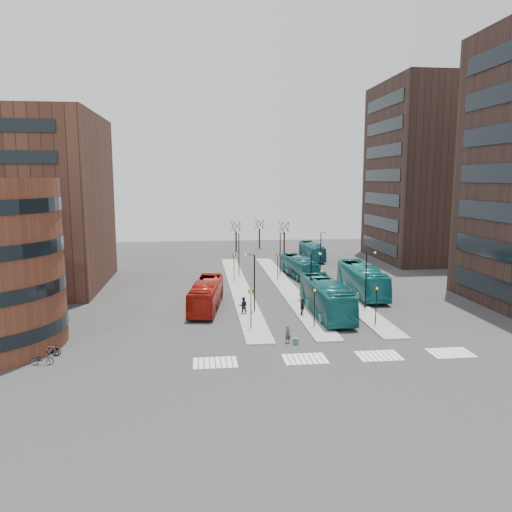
{
  "coord_description": "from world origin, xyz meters",
  "views": [
    {
      "loc": [
        -9.07,
        -32.57,
        13.92
      ],
      "look_at": [
        -2.48,
        24.51,
        5.0
      ],
      "focal_mm": 35.0,
      "sensor_mm": 36.0,
      "label": 1
    }
  ],
  "objects": [
    {
      "name": "tower_far",
      "position": [
        31.98,
        50.0,
        15.0
      ],
      "size": [
        20.12,
        20.0,
        30.0
      ],
      "color": "#31201B",
      "rests_on": "ground"
    },
    {
      "name": "bicycle_near",
      "position": [
        -21.0,
        5.05,
        0.44
      ],
      "size": [
        1.7,
        0.63,
        0.89
      ],
      "primitive_type": "imported",
      "rotation": [
        0.0,
        0.0,
        1.55
      ],
      "color": "gray",
      "rests_on": "ground"
    },
    {
      "name": "office_block",
      "position": [
        -34.0,
        33.98,
        11.0
      ],
      "size": [
        25.0,
        20.12,
        22.0
      ],
      "color": "#4E2F24",
      "rests_on": "ground"
    },
    {
      "name": "suitcase",
      "position": [
        -1.05,
        7.42,
        0.28
      ],
      "size": [
        0.52,
        0.46,
        0.56
      ],
      "primitive_type": "cube",
      "rotation": [
        0.0,
        0.0,
        -0.27
      ],
      "color": "navy",
      "rests_on": "ground"
    },
    {
      "name": "red_bus",
      "position": [
        -8.38,
        20.08,
        1.55
      ],
      "size": [
        4.2,
        11.4,
        3.1
      ],
      "primitive_type": "imported",
      "rotation": [
        0.0,
        0.0,
        -0.15
      ],
      "color": "maroon",
      "rests_on": "ground"
    },
    {
      "name": "bicycle_far",
      "position": [
        -21.0,
        7.06,
        0.47
      ],
      "size": [
        1.86,
        0.85,
        0.94
      ],
      "primitive_type": "imported",
      "rotation": [
        0.0,
        0.0,
        1.44
      ],
      "color": "gray",
      "rests_on": "ground"
    },
    {
      "name": "teal_bus_d",
      "position": [
        10.36,
        51.23,
        1.47
      ],
      "size": [
        2.5,
        10.55,
        2.94
      ],
      "primitive_type": "imported",
      "rotation": [
        0.0,
        0.0,
        0.0
      ],
      "color": "#135B63",
      "rests_on": "ground"
    },
    {
      "name": "teal_bus_a",
      "position": [
        3.88,
        16.48,
        1.78
      ],
      "size": [
        3.03,
        12.79,
        3.56
      ],
      "primitive_type": "imported",
      "rotation": [
        0.0,
        0.0,
        -0.0
      ],
      "color": "#12595D",
      "rests_on": "ground"
    },
    {
      "name": "bicycle_mid",
      "position": [
        -21.0,
        6.93,
        0.47
      ],
      "size": [
        1.62,
        0.65,
        0.94
      ],
      "primitive_type": "imported",
      "rotation": [
        0.0,
        0.0,
        1.43
      ],
      "color": "gray",
      "rests_on": "ground"
    },
    {
      "name": "commuter_b",
      "position": [
        1.31,
        16.04,
        0.92
      ],
      "size": [
        0.55,
        1.12,
        1.85
      ],
      "primitive_type": "imported",
      "rotation": [
        0.0,
        0.0,
        1.66
      ],
      "color": "black",
      "rests_on": "ground"
    },
    {
      "name": "traveller",
      "position": [
        -1.65,
        7.87,
        0.77
      ],
      "size": [
        0.65,
        0.53,
        1.53
      ],
      "primitive_type": "imported",
      "rotation": [
        0.0,
        0.0,
        0.33
      ],
      "color": "#434429",
      "rests_on": "ground"
    },
    {
      "name": "island_left",
      "position": [
        -4.0,
        30.0,
        0.07
      ],
      "size": [
        2.5,
        45.0,
        0.15
      ],
      "primitive_type": "cube",
      "color": "gray",
      "rests_on": "ground"
    },
    {
      "name": "teal_bus_b",
      "position": [
        5.07,
        36.29,
        1.46
      ],
      "size": [
        3.72,
        10.72,
        2.92
      ],
      "primitive_type": "imported",
      "rotation": [
        0.0,
        0.0,
        0.12
      ],
      "color": "#12535C",
      "rests_on": "ground"
    },
    {
      "name": "crosswalk_stripes",
      "position": [
        1.75,
        4.0,
        0.01
      ],
      "size": [
        22.35,
        2.4,
        0.01
      ],
      "color": "silver",
      "rests_on": "ground"
    },
    {
      "name": "island_right",
      "position": [
        8.0,
        30.0,
        0.07
      ],
      "size": [
        2.5,
        45.0,
        0.15
      ],
      "primitive_type": "cube",
      "color": "gray",
      "rests_on": "ground"
    },
    {
      "name": "sign_poles",
      "position": [
        1.6,
        23.0,
        2.41
      ],
      "size": [
        12.45,
        22.12,
        3.65
      ],
      "color": "black",
      "rests_on": "ground"
    },
    {
      "name": "island_mid",
      "position": [
        2.0,
        30.0,
        0.07
      ],
      "size": [
        2.5,
        45.0,
        0.15
      ],
      "primitive_type": "cube",
      "color": "gray",
      "rests_on": "ground"
    },
    {
      "name": "commuter_c",
      "position": [
        4.55,
        18.55,
        0.76
      ],
      "size": [
        0.82,
        1.1,
        1.52
      ],
      "primitive_type": "imported",
      "rotation": [
        0.0,
        0.0,
        4.43
      ],
      "color": "black",
      "rests_on": "ground"
    },
    {
      "name": "ground",
      "position": [
        0.0,
        0.0,
        0.0
      ],
      "size": [
        160.0,
        160.0,
        0.0
      ],
      "primitive_type": "plane",
      "color": "#2A2A2D",
      "rests_on": "ground"
    },
    {
      "name": "commuter_a",
      "position": [
        -4.64,
        17.34,
        0.93
      ],
      "size": [
        0.91,
        0.71,
        1.86
      ],
      "primitive_type": "imported",
      "rotation": [
        0.0,
        0.0,
        3.14
      ],
      "color": "black",
      "rests_on": "ground"
    },
    {
      "name": "teal_bus_c",
      "position": [
        10.51,
        24.86,
        1.79
      ],
      "size": [
        3.43,
        12.93,
        3.58
      ],
      "primitive_type": "imported",
      "rotation": [
        0.0,
        0.0,
        -0.03
      ],
      "color": "#166C72",
      "rests_on": "ground"
    },
    {
      "name": "lamp_posts",
      "position": [
        2.64,
        28.0,
        3.58
      ],
      "size": [
        14.04,
        20.24,
        6.12
      ],
      "color": "black",
      "rests_on": "ground"
    },
    {
      "name": "bare_trees",
      "position": [
        2.67,
        62.67,
        2.72
      ],
      "size": [
        10.97,
        8.14,
        5.9
      ],
      "color": "black",
      "rests_on": "ground"
    }
  ]
}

